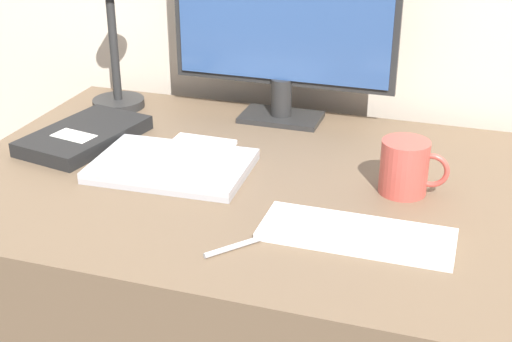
{
  "coord_description": "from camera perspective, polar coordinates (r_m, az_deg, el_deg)",
  "views": [
    {
      "loc": [
        0.39,
        -1.08,
        1.33
      ],
      "look_at": [
        0.04,
        0.0,
        0.8
      ],
      "focal_mm": 50.0,
      "sensor_mm": 36.0,
      "label": 1
    }
  ],
  "objects": [
    {
      "name": "pen",
      "position": [
        1.14,
        -0.93,
        -5.81
      ],
      "size": [
        0.1,
        0.12,
        0.01
      ],
      "color": "silver",
      "rests_on": "desk"
    },
    {
      "name": "keyboard",
      "position": [
        1.18,
        8.04,
        -5.01
      ],
      "size": [
        0.32,
        0.12,
        0.01
      ],
      "color": "silver",
      "rests_on": "desk"
    },
    {
      "name": "desk",
      "position": [
        1.57,
        -0.33,
        -12.71
      ],
      "size": [
        1.15,
        0.79,
        0.74
      ],
      "color": "brown",
      "rests_on": "ground_plane"
    },
    {
      "name": "laptop",
      "position": [
        1.4,
        -6.72,
        0.41
      ],
      "size": [
        0.31,
        0.22,
        0.02
      ],
      "color": "#A3A3A8",
      "rests_on": "desk"
    },
    {
      "name": "desk_lamp",
      "position": [
        1.72,
        -11.39,
        10.6
      ],
      "size": [
        0.12,
        0.12,
        0.34
      ],
      "color": "#282828",
      "rests_on": "desk"
    },
    {
      "name": "ereader",
      "position": [
        1.41,
        -5.22,
        1.31
      ],
      "size": [
        0.13,
        0.18,
        0.01
      ],
      "color": "white",
      "rests_on": "laptop"
    },
    {
      "name": "monitor",
      "position": [
        1.59,
        2.18,
        12.46
      ],
      "size": [
        0.51,
        0.11,
        0.45
      ],
      "color": "#262626",
      "rests_on": "desk"
    },
    {
      "name": "notebook",
      "position": [
        1.57,
        -13.56,
        2.77
      ],
      "size": [
        0.21,
        0.3,
        0.03
      ],
      "color": "black",
      "rests_on": "desk"
    },
    {
      "name": "coffee_mug",
      "position": [
        1.32,
        11.88,
        0.3
      ],
      "size": [
        0.13,
        0.09,
        0.1
      ],
      "color": "#B7473D",
      "rests_on": "desk"
    }
  ]
}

